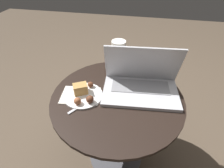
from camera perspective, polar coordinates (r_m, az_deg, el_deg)
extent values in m
plane|color=brown|center=(1.32, 1.23, -21.97)|extent=(6.00, 6.00, 0.00)
cylinder|color=#515156|center=(1.31, 1.23, -21.82)|extent=(0.35, 0.35, 0.01)
cylinder|color=#515156|center=(1.09, 1.43, -14.85)|extent=(0.07, 0.07, 0.52)
cylinder|color=black|center=(0.88, 1.71, -4.42)|extent=(0.66, 0.66, 0.02)
cube|color=silver|center=(0.89, -10.26, -3.66)|extent=(0.20, 0.15, 0.00)
cube|color=silver|center=(0.90, 9.20, -2.65)|extent=(0.39, 0.26, 0.02)
cube|color=gray|center=(0.92, 9.22, -0.76)|extent=(0.30, 0.14, 0.00)
cube|color=silver|center=(0.89, 9.85, 6.41)|extent=(0.38, 0.11, 0.22)
cube|color=silver|center=(0.89, 9.85, 6.26)|extent=(0.35, 0.09, 0.20)
cylinder|color=brown|center=(0.99, 2.06, 7.96)|extent=(0.08, 0.08, 0.17)
cylinder|color=white|center=(0.95, 2.20, 13.13)|extent=(0.08, 0.08, 0.02)
cylinder|color=white|center=(0.89, -9.32, -3.70)|extent=(0.19, 0.19, 0.01)
cube|color=tan|center=(0.88, -10.28, -1.54)|extent=(0.08, 0.07, 0.05)
sphere|color=#9E5B38|center=(0.83, -11.21, -5.48)|extent=(0.03, 0.03, 0.03)
sphere|color=brown|center=(0.83, -7.23, -4.95)|extent=(0.04, 0.04, 0.04)
sphere|color=brown|center=(0.92, -7.06, -0.15)|extent=(0.03, 0.03, 0.03)
cube|color=silver|center=(0.84, -10.62, -7.28)|extent=(0.08, 0.11, 0.00)
cube|color=silver|center=(0.87, -5.90, -4.40)|extent=(0.05, 0.06, 0.00)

